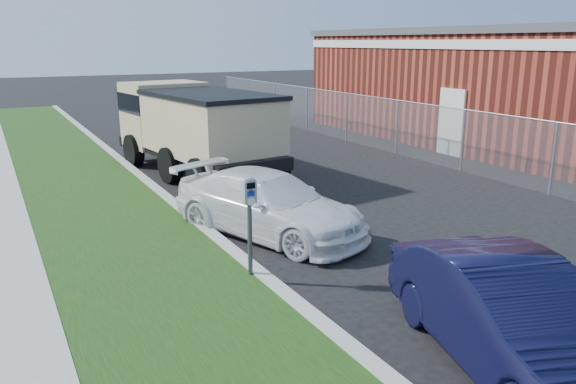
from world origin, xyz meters
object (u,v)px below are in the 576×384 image
navy_sedan (512,318)px  white_wagon (266,203)px  dump_truck (193,124)px  parking_meter (249,204)px

navy_sedan → white_wagon: bearing=109.1°
white_wagon → dump_truck: 5.94m
navy_sedan → dump_truck: size_ratio=0.59×
white_wagon → navy_sedan: (0.35, -5.63, 0.03)m
parking_meter → dump_truck: dump_truck is taller
white_wagon → dump_truck: dump_truck is taller
navy_sedan → parking_meter: bearing=129.3°
parking_meter → navy_sedan: (1.60, -3.63, -0.63)m
parking_meter → navy_sedan: parking_meter is taller
parking_meter → white_wagon: 2.45m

